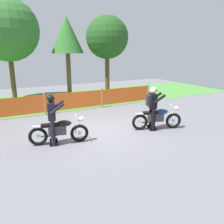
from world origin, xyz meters
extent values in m
cube|color=slate|center=(0.00, 0.00, -0.01)|extent=(24.00, 24.00, 0.02)
cube|color=#4C8C3D|center=(0.00, 6.06, 0.01)|extent=(24.00, 5.53, 0.01)
cylinder|color=#997547|center=(-1.52, 3.30, 0.53)|extent=(0.08, 0.08, 1.05)
cylinder|color=#997547|center=(1.52, 3.30, 0.53)|extent=(0.08, 0.08, 1.05)
cylinder|color=#997547|center=(4.56, 3.30, 0.53)|extent=(0.08, 0.08, 1.05)
cube|color=orange|center=(-3.04, 3.30, 0.54)|extent=(2.96, 0.02, 0.85)
cube|color=orange|center=(0.00, 3.30, 0.54)|extent=(2.96, 0.02, 0.85)
cube|color=orange|center=(3.04, 3.30, 0.54)|extent=(2.96, 0.02, 0.85)
cylinder|color=brown|center=(-2.47, 7.34, 1.43)|extent=(0.28, 0.28, 2.87)
sphere|color=#33702D|center=(-2.47, 7.34, 4.12)|extent=(3.57, 3.57, 3.57)
cylinder|color=brown|center=(0.84, 6.79, 1.41)|extent=(0.28, 0.28, 2.81)
cone|color=#33702D|center=(0.84, 6.79, 3.92)|extent=(1.99, 1.99, 2.21)
cylinder|color=brown|center=(3.02, 5.61, 1.42)|extent=(0.28, 0.28, 2.84)
sphere|color=#23511E|center=(3.02, 5.61, 3.75)|extent=(2.62, 2.62, 2.62)
torus|color=black|center=(2.55, -1.14, 0.31)|extent=(0.63, 0.32, 0.63)
cylinder|color=silver|center=(2.55, -1.14, 0.31)|extent=(0.15, 0.10, 0.14)
torus|color=black|center=(1.26, -0.67, 0.31)|extent=(0.63, 0.32, 0.63)
cylinder|color=silver|center=(1.26, -0.67, 0.31)|extent=(0.15, 0.10, 0.14)
cube|color=#38383D|center=(1.86, -0.89, 0.49)|extent=(0.63, 0.42, 0.31)
ellipsoid|color=navy|center=(2.07, -0.96, 0.71)|extent=(0.56, 0.39, 0.22)
cube|color=black|center=(1.63, -0.80, 0.68)|extent=(0.59, 0.39, 0.10)
cube|color=silver|center=(1.26, -0.67, 0.66)|extent=(0.39, 0.27, 0.04)
cylinder|color=silver|center=(2.49, -1.12, 0.60)|extent=(0.23, 0.13, 0.56)
sphere|color=white|center=(2.64, -1.17, 0.82)|extent=(0.23, 0.23, 0.18)
cylinder|color=silver|center=(2.46, -1.10, 0.93)|extent=(0.23, 0.56, 0.03)
cylinder|color=silver|center=(1.63, -0.66, 0.25)|extent=(0.53, 0.25, 0.07)
torus|color=black|center=(-1.25, -0.69, 0.31)|extent=(0.63, 0.26, 0.62)
cylinder|color=silver|center=(-1.25, -0.69, 0.31)|extent=(0.15, 0.09, 0.14)
torus|color=black|center=(-2.56, -0.36, 0.31)|extent=(0.63, 0.26, 0.62)
cylinder|color=silver|center=(-2.56, -0.36, 0.31)|extent=(0.15, 0.09, 0.14)
cube|color=#38383D|center=(-1.95, -0.51, 0.48)|extent=(0.62, 0.37, 0.31)
ellipsoid|color=black|center=(-1.73, -0.57, 0.70)|extent=(0.54, 0.35, 0.21)
cube|color=black|center=(-2.18, -0.45, 0.67)|extent=(0.58, 0.34, 0.10)
cube|color=silver|center=(-2.56, -0.36, 0.65)|extent=(0.38, 0.24, 0.04)
cylinder|color=silver|center=(-1.30, -0.68, 0.59)|extent=(0.23, 0.11, 0.55)
sphere|color=white|center=(-1.15, -0.72, 0.81)|extent=(0.21, 0.21, 0.17)
cylinder|color=silver|center=(-1.34, -0.67, 0.92)|extent=(0.17, 0.57, 0.03)
cylinder|color=silver|center=(-2.20, -0.31, 0.25)|extent=(0.53, 0.20, 0.07)
cylinder|color=black|center=(1.77, -0.69, 0.43)|extent=(0.19, 0.19, 0.86)
cube|color=black|center=(1.77, -0.69, 0.06)|extent=(0.28, 0.19, 0.12)
cylinder|color=black|center=(1.66, -0.99, 0.43)|extent=(0.19, 0.19, 0.86)
cube|color=black|center=(1.66, -0.99, 0.06)|extent=(0.28, 0.19, 0.12)
cube|color=black|center=(1.72, -0.84, 1.14)|extent=(0.35, 0.42, 0.56)
cylinder|color=black|center=(1.96, -0.69, 1.26)|extent=(0.49, 0.26, 0.38)
cylinder|color=black|center=(1.81, -1.10, 1.26)|extent=(0.49, 0.26, 0.38)
sphere|color=white|center=(1.72, -0.84, 1.56)|extent=(0.32, 0.32, 0.25)
cube|color=black|center=(1.81, -0.87, 1.56)|extent=(0.09, 0.18, 0.08)
cube|color=#1E232D|center=(1.56, -0.78, 1.18)|extent=(0.25, 0.32, 0.40)
cylinder|color=black|center=(-2.05, -0.32, 0.43)|extent=(0.18, 0.18, 0.86)
cube|color=black|center=(-2.05, -0.32, 0.06)|extent=(0.28, 0.17, 0.12)
cylinder|color=black|center=(-2.13, -0.63, 0.43)|extent=(0.18, 0.18, 0.86)
cube|color=black|center=(-2.13, -0.63, 0.06)|extent=(0.28, 0.17, 0.12)
cube|color=black|center=(-2.09, -0.48, 1.14)|extent=(0.32, 0.41, 0.56)
cylinder|color=black|center=(-1.86, -0.31, 1.26)|extent=(0.49, 0.22, 0.38)
cylinder|color=black|center=(-1.97, -0.74, 1.26)|extent=(0.49, 0.22, 0.38)
sphere|color=black|center=(-2.09, -0.48, 1.56)|extent=(0.30, 0.30, 0.25)
cube|color=black|center=(-1.99, -0.50, 1.56)|extent=(0.07, 0.18, 0.08)
cube|color=black|center=(2.65, 0.36, 0.01)|extent=(0.32, 0.32, 0.03)
cone|color=orange|center=(2.65, 0.36, 0.28)|extent=(0.26, 0.26, 0.50)
cylinder|color=white|center=(2.65, 0.36, 0.31)|extent=(0.15, 0.15, 0.06)
camera|label=1|loc=(-3.75, -7.78, 3.10)|focal=37.22mm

